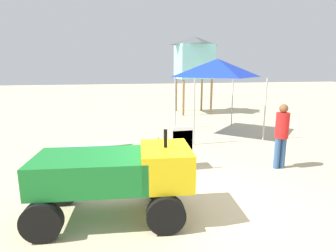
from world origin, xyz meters
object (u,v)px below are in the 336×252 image
at_px(stacked_plastic_chairs, 181,144).
at_px(lifeguard_tower, 194,58).
at_px(surfboard_pile, 95,149).
at_px(utility_cart, 117,173).
at_px(lifeguard_near_left, 282,132).
at_px(popup_canopy, 217,68).
at_px(traffic_cone_far, 159,144).

xyz_separation_m(stacked_plastic_chairs, lifeguard_tower, (2.99, 8.46, 2.39)).
distance_m(stacked_plastic_chairs, surfboard_pile, 2.65).
relative_size(utility_cart, lifeguard_near_left, 1.64).
height_order(utility_cart, lifeguard_tower, lifeguard_tower).
relative_size(lifeguard_near_left, popup_canopy, 0.58).
bearing_deg(utility_cart, surfboard_pile, 98.22).
height_order(surfboard_pile, lifeguard_tower, lifeguard_tower).
bearing_deg(lifeguard_near_left, lifeguard_tower, 86.45).
bearing_deg(stacked_plastic_chairs, popup_canopy, 56.08).
height_order(stacked_plastic_chairs, lifeguard_tower, lifeguard_tower).
bearing_deg(traffic_cone_far, popup_canopy, 35.59).
height_order(stacked_plastic_chairs, lifeguard_near_left, lifeguard_near_left).
xyz_separation_m(lifeguard_tower, traffic_cone_far, (-3.27, -6.91, -2.80)).
xyz_separation_m(surfboard_pile, lifeguard_tower, (5.11, 6.93, 2.83)).
bearing_deg(stacked_plastic_chairs, surfboard_pile, 144.21).
bearing_deg(traffic_cone_far, surfboard_pile, -179.43).
relative_size(utility_cart, popup_canopy, 0.95).
bearing_deg(utility_cart, lifeguard_tower, 66.05).
height_order(utility_cart, lifeguard_near_left, lifeguard_near_left).
bearing_deg(traffic_cone_far, utility_cart, -111.16).
relative_size(utility_cart, surfboard_pile, 1.02).
bearing_deg(lifeguard_near_left, stacked_plastic_chairs, 169.76).
height_order(stacked_plastic_chairs, surfboard_pile, stacked_plastic_chairs).
distance_m(utility_cart, surfboard_pile, 3.54).
height_order(utility_cart, stacked_plastic_chairs, utility_cart).
bearing_deg(lifeguard_near_left, utility_cart, -159.93).
bearing_deg(popup_canopy, traffic_cone_far, -144.41).
xyz_separation_m(utility_cart, traffic_cone_far, (1.34, 3.47, -0.55)).
distance_m(utility_cart, traffic_cone_far, 3.76).
relative_size(popup_canopy, lifeguard_tower, 0.68).
bearing_deg(surfboard_pile, stacked_plastic_chairs, -35.79).
relative_size(stacked_plastic_chairs, traffic_cone_far, 2.32).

